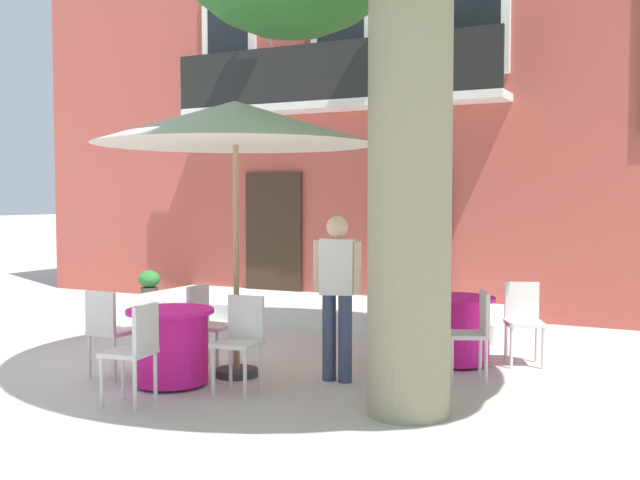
{
  "coord_description": "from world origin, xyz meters",
  "views": [
    {
      "loc": [
        5.61,
        -6.36,
        1.86
      ],
      "look_at": [
        1.08,
        2.55,
        1.3
      ],
      "focal_mm": 42.46,
      "sensor_mm": 36.0,
      "label": 1
    }
  ],
  "objects": [
    {
      "name": "ground_plane",
      "position": [
        0.0,
        0.0,
        0.0
      ],
      "size": [
        120.0,
        120.0,
        0.0
      ],
      "primitive_type": "plane",
      "color": "beige"
    },
    {
      "name": "building_facade",
      "position": [
        0.25,
        6.99,
        3.75
      ],
      "size": [
        13.0,
        5.09,
        7.5
      ],
      "color": "#B24C42",
      "rests_on": "ground"
    },
    {
      "name": "entrance_step_platform",
      "position": [
        0.25,
        4.01,
        0.12
      ],
      "size": [
        6.08,
        1.97,
        0.25
      ],
      "primitive_type": "cube",
      "color": "silver",
      "rests_on": "ground"
    },
    {
      "name": "cafe_table_near_tree",
      "position": [
        0.93,
        -0.42,
        0.39
      ],
      "size": [
        0.86,
        0.86,
        0.76
      ],
      "color": "#DB1984",
      "rests_on": "ground"
    },
    {
      "name": "cafe_chair_near_tree_0",
      "position": [
        1.12,
        -1.15,
        0.53
      ],
      "size": [
        0.46,
        0.46,
        0.91
      ],
      "color": "silver",
      "rests_on": "ground"
    },
    {
      "name": "cafe_chair_near_tree_1",
      "position": [
        1.67,
        -0.28,
        0.53
      ],
      "size": [
        0.43,
        0.43,
        0.91
      ],
      "color": "silver",
      "rests_on": "ground"
    },
    {
      "name": "cafe_chair_near_tree_2",
      "position": [
        0.83,
        0.33,
        0.53
      ],
      "size": [
        0.41,
        0.41,
        0.91
      ],
      "color": "silver",
      "rests_on": "ground"
    },
    {
      "name": "cafe_chair_near_tree_3",
      "position": [
        0.18,
        -0.48,
        0.53
      ],
      "size": [
        0.41,
        0.41,
        0.91
      ],
      "color": "silver",
      "rests_on": "ground"
    },
    {
      "name": "cafe_table_middle",
      "position": [
        3.18,
        1.77,
        0.39
      ],
      "size": [
        0.86,
        0.86,
        0.76
      ],
      "color": "#DB1984",
      "rests_on": "ground"
    },
    {
      "name": "cafe_chair_middle_0",
      "position": [
        2.64,
        1.25,
        0.53
      ],
      "size": [
        0.56,
        0.56,
        0.91
      ],
      "color": "silver",
      "rests_on": "ground"
    },
    {
      "name": "cafe_chair_middle_1",
      "position": [
        3.56,
        1.12,
        0.53
      ],
      "size": [
        0.53,
        0.53,
        0.91
      ],
      "color": "silver",
      "rests_on": "ground"
    },
    {
      "name": "cafe_chair_middle_2",
      "position": [
        3.84,
        2.13,
        0.53
      ],
      "size": [
        0.52,
        0.52,
        0.91
      ],
      "color": "silver",
      "rests_on": "ground"
    },
    {
      "name": "cafe_chair_middle_3",
      "position": [
        2.75,
        2.39,
        0.53
      ],
      "size": [
        0.55,
        0.55,
        0.91
      ],
      "color": "silver",
      "rests_on": "ground"
    },
    {
      "name": "cafe_umbrella",
      "position": [
        1.31,
        0.19,
        2.61
      ],
      "size": [
        2.9,
        2.9,
        2.85
      ],
      "color": "#997A56",
      "rests_on": "ground"
    },
    {
      "name": "ground_planter_left",
      "position": [
        -3.14,
        4.16,
        0.32
      ],
      "size": [
        0.39,
        0.39,
        0.57
      ],
      "color": "#47423D",
      "rests_on": "ground"
    },
    {
      "name": "pedestrian_mid_plaza",
      "position": [
        2.33,
        0.47,
        0.95
      ],
      "size": [
        0.53,
        0.31,
        1.68
      ],
      "color": "#384260",
      "rests_on": "ground"
    }
  ]
}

